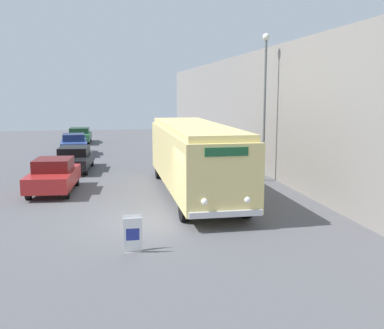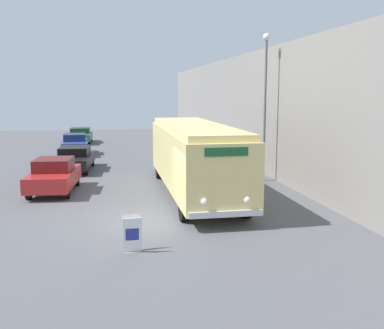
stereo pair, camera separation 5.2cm
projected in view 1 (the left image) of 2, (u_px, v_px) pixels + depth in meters
The scene contains 9 objects.
ground_plane at pixel (154, 222), 15.66m from camera, with size 80.00×80.00×0.00m, color #56565B.
building_wall_right at pixel (257, 111), 26.10m from camera, with size 0.30×60.00×6.82m.
vintage_bus at pixel (194, 155), 19.59m from camera, with size 2.58×11.04×3.10m.
sign_board at pixel (133, 235), 12.63m from camera, with size 0.53×0.39×1.04m.
streetlamp at pixel (265, 88), 22.20m from camera, with size 0.36×0.36×7.31m.
parked_car_near at pixel (54, 175), 20.18m from camera, with size 2.17×4.20×1.52m.
parked_car_mid at pixel (74, 158), 25.81m from camera, with size 2.20×4.68×1.37m.
parked_car_far at pixel (74, 144), 32.35m from camera, with size 2.06×4.11×1.51m.
parked_car_distant at pixel (80, 135), 39.80m from camera, with size 1.97×4.47×1.36m.
Camera 1 is at (-1.48, -15.13, 4.47)m, focal length 42.00 mm.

